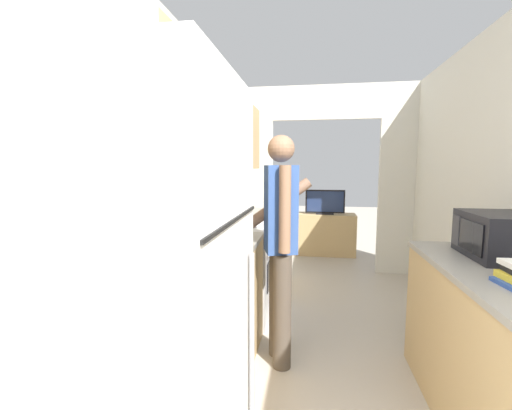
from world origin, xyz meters
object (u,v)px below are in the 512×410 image
(microwave, at_px, (501,236))
(range_oven, at_px, (238,269))
(person, at_px, (280,243))
(refrigerator, at_px, (136,321))
(tv_cabinet, at_px, (324,234))
(television, at_px, (325,202))

(microwave, bearing_deg, range_oven, 152.57)
(range_oven, bearing_deg, person, -57.31)
(range_oven, bearing_deg, microwave, -27.43)
(refrigerator, xyz_separation_m, tv_cabinet, (0.83, 4.51, -0.54))
(refrigerator, distance_m, person, 1.35)
(range_oven, xyz_separation_m, person, (0.47, -0.74, 0.43))
(person, distance_m, tv_cabinet, 3.29)
(microwave, height_order, tv_cabinet, microwave)
(range_oven, relative_size, television, 1.65)
(range_oven, distance_m, tv_cabinet, 2.64)
(tv_cabinet, distance_m, television, 0.53)
(person, xyz_separation_m, tv_cabinet, (0.42, 3.22, -0.55))
(person, relative_size, television, 2.65)
(range_oven, relative_size, microwave, 2.14)
(refrigerator, relative_size, television, 2.80)
(television, bearing_deg, tv_cabinet, 90.00)
(tv_cabinet, bearing_deg, person, -97.44)
(person, bearing_deg, range_oven, 16.35)
(range_oven, xyz_separation_m, television, (0.89, 2.44, 0.41))
(refrigerator, height_order, microwave, refrigerator)
(range_oven, bearing_deg, refrigerator, -88.20)
(refrigerator, height_order, television, refrigerator)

